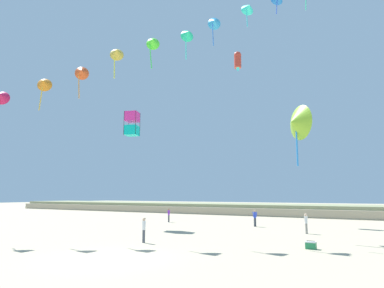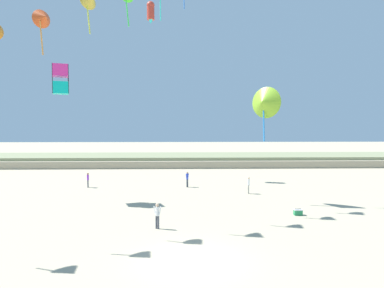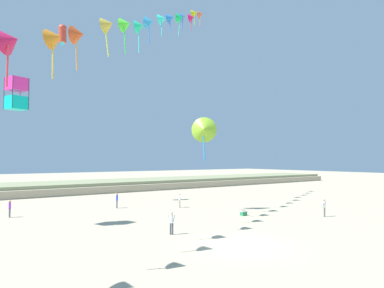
# 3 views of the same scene
# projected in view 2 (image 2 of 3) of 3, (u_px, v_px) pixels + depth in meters

# --- Properties ---
(ground_plane) EXTENTS (240.00, 240.00, 0.00)m
(ground_plane) POSITION_uv_depth(u_px,v_px,m) (191.00, 260.00, 16.16)
(ground_plane) COLOR tan
(dune_ridge) EXTENTS (120.00, 12.56, 1.57)m
(dune_ridge) POSITION_uv_depth(u_px,v_px,m) (184.00, 159.00, 56.96)
(dune_ridge) COLOR tan
(dune_ridge) RESTS_ON ground
(person_near_left) EXTENTS (0.53, 0.32, 1.60)m
(person_near_left) POSITION_uv_depth(u_px,v_px,m) (157.00, 214.00, 21.11)
(person_near_left) COLOR #474C56
(person_near_left) RESTS_ON ground
(person_mid_center) EXTENTS (0.36, 0.53, 1.62)m
(person_mid_center) POSITION_uv_depth(u_px,v_px,m) (187.00, 178.00, 35.55)
(person_mid_center) COLOR #474C56
(person_mid_center) RESTS_ON ground
(person_far_left) EXTENTS (0.21, 0.54, 1.53)m
(person_far_left) POSITION_uv_depth(u_px,v_px,m) (88.00, 179.00, 35.33)
(person_far_left) COLOR #474C56
(person_far_left) RESTS_ON ground
(person_far_right) EXTENTS (0.22, 0.56, 1.58)m
(person_far_right) POSITION_uv_depth(u_px,v_px,m) (248.00, 184.00, 32.09)
(person_far_right) COLOR gray
(person_far_right) RESTS_ON ground
(large_kite_low_lead) EXTENTS (1.64, 1.64, 2.45)m
(large_kite_low_lead) POSITION_uv_depth(u_px,v_px,m) (60.00, 79.00, 28.83)
(large_kite_low_lead) COLOR #0BC2B3
(large_kite_mid_trail) EXTENTS (1.24, 1.26, 2.63)m
(large_kite_mid_trail) POSITION_uv_depth(u_px,v_px,m) (151.00, 11.00, 40.93)
(large_kite_mid_trail) COLOR red
(large_kite_high_solo) EXTENTS (2.56, 2.35, 4.52)m
(large_kite_high_solo) POSITION_uv_depth(u_px,v_px,m) (264.00, 102.00, 27.98)
(large_kite_high_solo) COLOR #89C12D
(beach_cooler) EXTENTS (0.58, 0.41, 0.46)m
(beach_cooler) POSITION_uv_depth(u_px,v_px,m) (298.00, 212.00, 24.39)
(beach_cooler) COLOR #23844C
(beach_cooler) RESTS_ON ground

